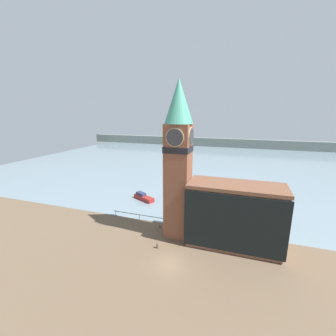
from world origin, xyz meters
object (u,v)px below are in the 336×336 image
Objects in this scene: pier_building at (234,216)px; mooring_bollard_near at (157,245)px; clock_tower at (178,158)px; boat_near at (143,197)px; mooring_bollard_far at (160,226)px.

pier_building reaches higher than mooring_bollard_near.
clock_tower reaches higher than mooring_bollard_near.
pier_building is at bearing 23.10° from mooring_bollard_near.
boat_near is (-20.58, 12.43, -4.26)m from pier_building.
clock_tower is 11.99m from pier_building.
pier_building is 24.42m from boat_near.
pier_building is 13.23m from mooring_bollard_far.
mooring_bollard_near is at bearing -72.69° from mooring_bollard_far.
pier_building is at bearing -6.23° from mooring_bollard_far.
mooring_bollard_near reaches higher than mooring_bollard_far.
clock_tower reaches higher than boat_near.
clock_tower reaches higher than mooring_bollard_far.
boat_near is at bearing 126.58° from mooring_bollard_far.
pier_building is 16.60× the size of mooring_bollard_near.
boat_near is 9.34× the size of mooring_bollard_far.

